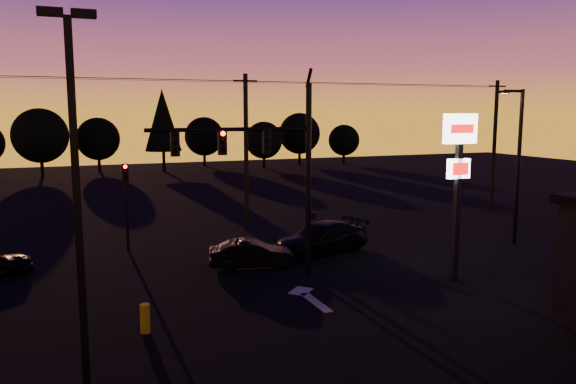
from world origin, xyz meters
name	(u,v)px	position (x,y,z in m)	size (l,w,h in m)	color
ground	(315,313)	(0.00, 0.00, 0.00)	(120.00, 120.00, 0.00)	black
lane_arrow	(309,297)	(0.50, 1.67, 0.01)	(1.20, 3.10, 0.01)	beige
traffic_signal_mast	(272,161)	(-0.10, 3.99, 4.94)	(6.79, 0.52, 8.58)	black
secondary_signal	(126,194)	(-5.00, 11.49, 2.86)	(0.30, 0.31, 4.35)	black
parking_lot_light	(76,181)	(-7.50, -3.00, 5.27)	(1.25, 0.30, 9.14)	black
pylon_sign	(459,161)	(7.00, 1.50, 4.91)	(1.50, 0.28, 6.80)	black
streetlight	(517,160)	(13.91, 5.50, 4.42)	(1.55, 0.35, 8.00)	black
utility_pole_1	(246,152)	(2.00, 14.00, 4.59)	(1.40, 0.26, 9.00)	black
utility_pole_2	(494,145)	(20.00, 14.00, 4.59)	(1.40, 0.26, 9.00)	black
power_wires	(245,81)	(2.00, 14.00, 8.57)	(36.00, 1.22, 0.07)	black
bollard	(145,318)	(-5.64, 0.43, 0.46)	(0.31, 0.31, 0.93)	#D1C80D
tree_2	(40,136)	(-10.00, 48.00, 4.37)	(5.77, 5.78, 7.26)	black
tree_3	(98,139)	(-4.00, 52.00, 3.75)	(4.95, 4.95, 6.22)	black
tree_4	(163,120)	(3.00, 49.00, 5.93)	(4.18, 4.18, 9.50)	black
tree_5	(204,136)	(9.00, 54.00, 3.75)	(4.95, 4.95, 6.22)	black
tree_6	(264,140)	(15.00, 48.00, 3.43)	(4.54, 4.54, 5.71)	black
tree_7	(300,134)	(21.00, 51.00, 4.06)	(5.36, 5.36, 6.74)	black
tree_8	(344,140)	(27.00, 50.00, 3.12)	(4.12, 4.12, 5.19)	black
car_mid	(252,254)	(-0.23, 6.24, 0.62)	(1.31, 3.76, 1.24)	black
car_right	(322,238)	(3.78, 7.52, 0.74)	(2.08, 5.11, 1.48)	black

